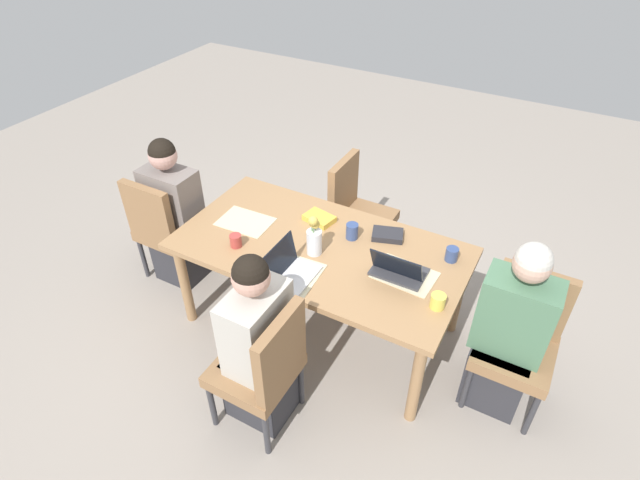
# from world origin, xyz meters

# --- Properties ---
(ground_plane) EXTENTS (10.00, 10.00, 0.00)m
(ground_plane) POSITION_xyz_m (0.00, 0.00, 0.00)
(ground_plane) COLOR gray
(dining_table) EXTENTS (1.87, 0.98, 0.72)m
(dining_table) POSITION_xyz_m (0.00, 0.00, 0.65)
(dining_table) COLOR #9E754C
(dining_table) RESTS_ON ground_plane
(chair_head_right_left_near) EXTENTS (0.44, 0.44, 0.90)m
(chair_head_right_left_near) POSITION_xyz_m (1.29, 0.10, 0.50)
(chair_head_right_left_near) COLOR olive
(chair_head_right_left_near) RESTS_ON ground_plane
(person_head_right_left_near) EXTENTS (0.40, 0.36, 1.19)m
(person_head_right_left_near) POSITION_xyz_m (1.23, 0.03, 0.53)
(person_head_right_left_near) COLOR #2D2D33
(person_head_right_left_near) RESTS_ON ground_plane
(chair_far_left_mid) EXTENTS (0.44, 0.44, 0.90)m
(chair_far_left_mid) POSITION_xyz_m (-0.11, 0.83, 0.50)
(chair_far_left_mid) COLOR olive
(chair_far_left_mid) RESTS_ON ground_plane
(person_far_left_mid) EXTENTS (0.36, 0.40, 1.19)m
(person_far_left_mid) POSITION_xyz_m (-0.03, 0.77, 0.53)
(person_far_left_mid) COLOR #2D2D33
(person_far_left_mid) RESTS_ON ground_plane
(chair_head_left_left_far) EXTENTS (0.44, 0.44, 0.90)m
(chair_head_left_left_far) POSITION_xyz_m (-1.30, -0.08, 0.50)
(chair_head_left_left_far) COLOR olive
(chair_head_left_left_far) RESTS_ON ground_plane
(person_head_left_left_far) EXTENTS (0.40, 0.36, 1.19)m
(person_head_left_left_far) POSITION_xyz_m (-1.24, -0.01, 0.53)
(person_head_left_left_far) COLOR #2D2D33
(person_head_left_left_far) RESTS_ON ground_plane
(chair_near_right_near) EXTENTS (0.44, 0.44, 0.90)m
(chair_near_right_near) POSITION_xyz_m (0.12, -0.80, 0.50)
(chair_near_right_near) COLOR olive
(chair_near_right_near) RESTS_ON ground_plane
(flower_vase) EXTENTS (0.10, 0.10, 0.28)m
(flower_vase) POSITION_xyz_m (0.00, 0.07, 0.84)
(flower_vase) COLOR silver
(flower_vase) RESTS_ON dining_table
(placemat_head_right_left_near) EXTENTS (0.37, 0.27, 0.00)m
(placemat_head_right_left_near) POSITION_xyz_m (0.58, 0.01, 0.72)
(placemat_head_right_left_near) COLOR beige
(placemat_head_right_left_near) RESTS_ON dining_table
(placemat_far_left_mid) EXTENTS (0.28, 0.38, 0.00)m
(placemat_far_left_mid) POSITION_xyz_m (-0.01, 0.33, 0.72)
(placemat_far_left_mid) COLOR beige
(placemat_far_left_mid) RESTS_ON dining_table
(placemat_head_left_left_far) EXTENTS (0.37, 0.28, 0.00)m
(placemat_head_left_left_far) POSITION_xyz_m (-0.58, -0.00, 0.72)
(placemat_head_left_left_far) COLOR beige
(placemat_head_left_left_far) RESTS_ON dining_table
(laptop_far_left_mid) EXTENTS (0.22, 0.32, 0.21)m
(laptop_far_left_mid) POSITION_xyz_m (0.01, 0.35, 0.77)
(laptop_far_left_mid) COLOR silver
(laptop_far_left_mid) RESTS_ON dining_table
(laptop_head_left_left_far) EXTENTS (0.32, 0.22, 0.20)m
(laptop_head_left_left_far) POSITION_xyz_m (-0.54, 0.02, 0.76)
(laptop_head_left_left_far) COLOR #38383D
(laptop_head_left_left_far) RESTS_ON dining_table
(coffee_mug_near_left) EXTENTS (0.09, 0.09, 0.09)m
(coffee_mug_near_left) POSITION_xyz_m (-0.84, 0.16, 0.76)
(coffee_mug_near_left) COLOR #DBC64C
(coffee_mug_near_left) RESTS_ON dining_table
(coffee_mug_near_right) EXTENTS (0.08, 0.08, 0.09)m
(coffee_mug_near_right) POSITION_xyz_m (0.48, 0.26, 0.76)
(coffee_mug_near_right) COLOR #AD3D38
(coffee_mug_near_right) RESTS_ON dining_table
(coffee_mug_centre_left) EXTENTS (0.08, 0.08, 0.11)m
(coffee_mug_centre_left) POSITION_xyz_m (-0.14, -0.18, 0.77)
(coffee_mug_centre_left) COLOR #33477A
(coffee_mug_centre_left) RESTS_ON dining_table
(coffee_mug_centre_right) EXTENTS (0.08, 0.08, 0.09)m
(coffee_mug_centre_right) POSITION_xyz_m (-0.78, -0.27, 0.77)
(coffee_mug_centre_right) COLOR #33477A
(coffee_mug_centre_right) RESTS_ON dining_table
(book_red_cover) EXTENTS (0.23, 0.20, 0.04)m
(book_red_cover) POSITION_xyz_m (-0.34, -0.30, 0.74)
(book_red_cover) COLOR #28282D
(book_red_cover) RESTS_ON dining_table
(book_blue_cover) EXTENTS (0.22, 0.18, 0.04)m
(book_blue_cover) POSITION_xyz_m (0.14, -0.24, 0.74)
(book_blue_cover) COLOR gold
(book_blue_cover) RESTS_ON dining_table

